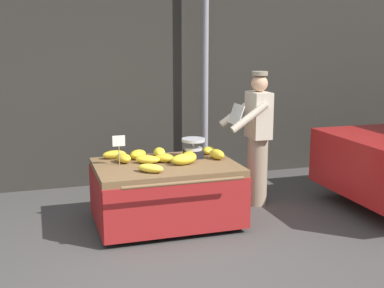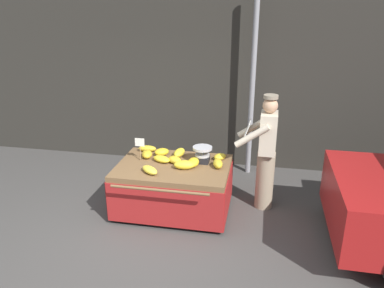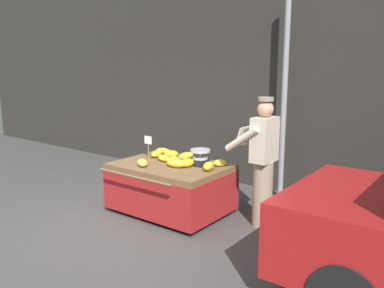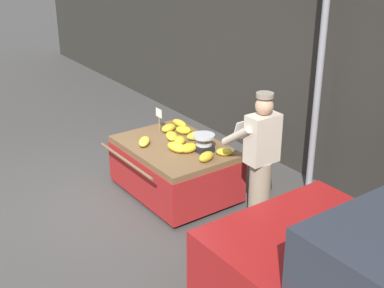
{
  "view_description": "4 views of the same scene",
  "coord_description": "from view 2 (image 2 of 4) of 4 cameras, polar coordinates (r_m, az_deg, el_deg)",
  "views": [
    {
      "loc": [
        -1.09,
        -4.27,
        2.08
      ],
      "look_at": [
        0.59,
        1.05,
        0.93
      ],
      "focal_mm": 46.72,
      "sensor_mm": 36.0,
      "label": 1
    },
    {
      "loc": [
        1.48,
        -3.71,
        2.88
      ],
      "look_at": [
        0.53,
        1.19,
        1.01
      ],
      "focal_mm": 35.24,
      "sensor_mm": 36.0,
      "label": 2
    },
    {
      "loc": [
        3.86,
        -3.15,
        2.11
      ],
      "look_at": [
        0.68,
        1.05,
        1.06
      ],
      "focal_mm": 37.13,
      "sensor_mm": 36.0,
      "label": 3
    },
    {
      "loc": [
        5.7,
        -2.55,
        3.56
      ],
      "look_at": [
        0.69,
        1.05,
        0.88
      ],
      "focal_mm": 50.37,
      "sensor_mm": 36.0,
      "label": 4
    }
  ],
  "objects": [
    {
      "name": "banana_bunch_3",
      "position": [
        5.43,
        -2.63,
        -2.4
      ],
      "size": [
        0.27,
        0.25,
        0.1
      ],
      "primitive_type": "ellipsoid",
      "rotation": [
        0.0,
        0.0,
        0.96
      ],
      "color": "gold",
      "rests_on": "banana_cart"
    },
    {
      "name": "weighing_scale",
      "position": [
        5.43,
        1.58,
        -1.59
      ],
      "size": [
        0.28,
        0.28,
        0.23
      ],
      "color": "black",
      "rests_on": "banana_cart"
    },
    {
      "name": "back_wall",
      "position": [
        6.94,
        -1.42,
        14.35
      ],
      "size": [
        16.0,
        0.24,
        4.26
      ],
      "primitive_type": "cube",
      "color": "#2D2B26",
      "rests_on": "ground"
    },
    {
      "name": "banana_bunch_4",
      "position": [
        5.55,
        4.24,
        -1.94
      ],
      "size": [
        0.24,
        0.24,
        0.09
      ],
      "primitive_type": "ellipsoid",
      "rotation": [
        0.0,
        0.0,
        2.37
      ],
      "color": "yellow",
      "rests_on": "banana_cart"
    },
    {
      "name": "banana_cart",
      "position": [
        5.46,
        -2.83,
        -5.05
      ],
      "size": [
        1.62,
        1.34,
        0.72
      ],
      "color": "brown",
      "rests_on": "ground"
    },
    {
      "name": "banana_bunch_5",
      "position": [
        5.66,
        -1.93,
        -1.31
      ],
      "size": [
        0.18,
        0.3,
        0.11
      ],
      "primitive_type": "ellipsoid",
      "rotation": [
        0.0,
        0.0,
        2.99
      ],
      "color": "yellow",
      "rests_on": "banana_cart"
    },
    {
      "name": "banana_bunch_9",
      "position": [
        5.7,
        -4.59,
        -1.22
      ],
      "size": [
        0.27,
        0.25,
        0.11
      ],
      "primitive_type": "ellipsoid",
      "rotation": [
        0.0,
        0.0,
        2.2
      ],
      "color": "gold",
      "rests_on": "banana_cart"
    },
    {
      "name": "banana_bunch_2",
      "position": [
        5.65,
        -6.82,
        -1.54
      ],
      "size": [
        0.22,
        0.27,
        0.11
      ],
      "primitive_type": "ellipsoid",
      "rotation": [
        0.0,
        0.0,
        0.3
      ],
      "color": "gold",
      "rests_on": "banana_cart"
    },
    {
      "name": "ground_plane",
      "position": [
        4.93,
        -9.04,
        -15.53
      ],
      "size": [
        60.0,
        60.0,
        0.0
      ],
      "primitive_type": "plane",
      "color": "#423F3D"
    },
    {
      "name": "banana_bunch_8",
      "position": [
        5.48,
        -4.62,
        -2.28
      ],
      "size": [
        0.32,
        0.26,
        0.09
      ],
      "primitive_type": "ellipsoid",
      "rotation": [
        0.0,
        0.0,
        1.13
      ],
      "color": "yellow",
      "rests_on": "banana_cart"
    },
    {
      "name": "price_sign",
      "position": [
        5.5,
        -7.91,
        -0.05
      ],
      "size": [
        0.14,
        0.01,
        0.34
      ],
      "color": "#997A51",
      "rests_on": "banana_cart"
    },
    {
      "name": "street_pole",
      "position": [
        6.45,
        9.12,
        8.82
      ],
      "size": [
        0.09,
        0.09,
        3.19
      ],
      "primitive_type": "cylinder",
      "color": "gray",
      "rests_on": "ground"
    },
    {
      "name": "banana_bunch_7",
      "position": [
        5.14,
        -6.41,
        -3.92
      ],
      "size": [
        0.32,
        0.3,
        0.09
      ],
      "primitive_type": "ellipsoid",
      "rotation": [
        0.0,
        0.0,
        0.86
      ],
      "color": "yellow",
      "rests_on": "banana_cart"
    },
    {
      "name": "banana_bunch_6",
      "position": [
        5.23,
        -1.15,
        -3.16
      ],
      "size": [
        0.32,
        0.21,
        0.12
      ],
      "primitive_type": "ellipsoid",
      "rotation": [
        0.0,
        0.0,
        1.76
      ],
      "color": "yellow",
      "rests_on": "banana_cart"
    },
    {
      "name": "banana_bunch_10",
      "position": [
        5.29,
        3.93,
        -2.97
      ],
      "size": [
        0.19,
        0.27,
        0.12
      ],
      "primitive_type": "ellipsoid",
      "rotation": [
        0.0,
        0.0,
        0.27
      ],
      "color": "gold",
      "rests_on": "banana_cart"
    },
    {
      "name": "vendor_person",
      "position": [
        5.49,
        11.08,
        -1.25
      ],
      "size": [
        0.59,
        0.52,
        1.71
      ],
      "color": "gray",
      "rests_on": "ground"
    },
    {
      "name": "banana_bunch_0",
      "position": [
        5.87,
        -6.78,
        -0.7
      ],
      "size": [
        0.29,
        0.13,
        0.1
      ],
      "primitive_type": "ellipsoid",
      "rotation": [
        0.0,
        0.0,
        1.63
      ],
      "color": "gold",
      "rests_on": "banana_cart"
    },
    {
      "name": "banana_bunch_1",
      "position": [
        5.32,
        0.19,
        -2.79
      ],
      "size": [
        0.17,
        0.26,
        0.12
      ],
      "primitive_type": "ellipsoid",
      "rotation": [
        0.0,
        0.0,
        3.09
      ],
      "color": "gold",
      "rests_on": "banana_cart"
    }
  ]
}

